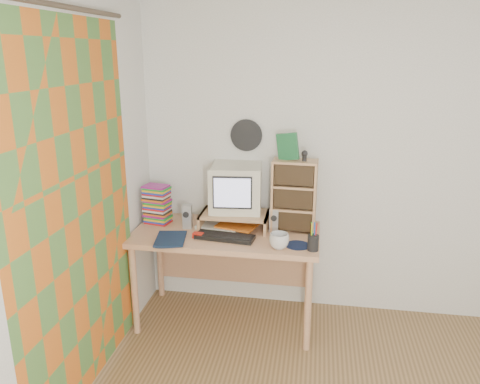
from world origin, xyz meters
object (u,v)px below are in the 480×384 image
(crt_monitor, at_px, (236,189))
(dvd_stack, at_px, (157,207))
(cd_rack, at_px, (294,196))
(keyboard, at_px, (225,237))
(diary, at_px, (156,237))
(mug, at_px, (279,241))
(desk, at_px, (228,245))

(crt_monitor, relative_size, dvd_stack, 1.42)
(crt_monitor, relative_size, cd_rack, 0.69)
(keyboard, bearing_deg, diary, -159.90)
(mug, bearing_deg, diary, -179.05)
(cd_rack, distance_m, mug, 0.43)
(desk, relative_size, diary, 5.47)
(desk, bearing_deg, cd_rack, 7.25)
(cd_rack, bearing_deg, dvd_stack, -175.73)
(cd_rack, relative_size, diary, 2.13)
(crt_monitor, bearing_deg, keyboard, -101.96)
(keyboard, distance_m, dvd_stack, 0.65)
(keyboard, bearing_deg, desk, 101.85)
(desk, relative_size, dvd_stack, 5.28)
(keyboard, bearing_deg, crt_monitor, 90.32)
(dvd_stack, height_order, cd_rack, cd_rack)
(desk, relative_size, keyboard, 3.26)
(crt_monitor, height_order, dvd_stack, crt_monitor)
(dvd_stack, height_order, diary, dvd_stack)
(desk, bearing_deg, mug, -35.52)
(crt_monitor, distance_m, mug, 0.59)
(mug, bearing_deg, cd_rack, 78.27)
(dvd_stack, relative_size, mug, 1.93)
(crt_monitor, xyz_separation_m, cd_rack, (0.45, -0.02, -0.03))
(mug, distance_m, diary, 0.89)
(desk, relative_size, cd_rack, 2.57)
(diary, bearing_deg, desk, 24.46)
(dvd_stack, distance_m, cd_rack, 1.08)
(desk, bearing_deg, crt_monitor, 60.32)
(cd_rack, bearing_deg, crt_monitor, -179.76)
(keyboard, height_order, mug, mug)
(desk, bearing_deg, dvd_stack, 175.64)
(desk, xyz_separation_m, diary, (-0.46, -0.32, 0.16))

